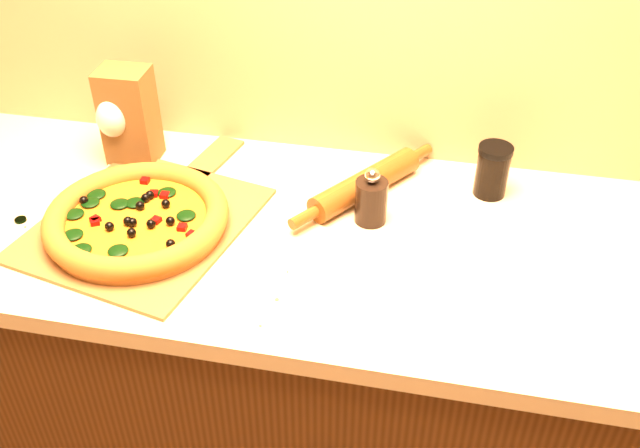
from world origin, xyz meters
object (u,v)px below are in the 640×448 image
(pepper_grinder, at_px, (371,200))
(rolling_pin, at_px, (365,184))
(pizza_peel, at_px, (148,219))
(dark_jar, at_px, (492,170))
(wine_glass, at_px, (112,120))
(pizza, at_px, (137,219))

(pepper_grinder, xyz_separation_m, rolling_pin, (-0.02, 0.09, -0.02))
(pizza_peel, distance_m, dark_jar, 0.73)
(pizza_peel, bearing_deg, dark_jar, 31.92)
(pizza_peel, bearing_deg, wine_glass, 140.05)
(pizza, xyz_separation_m, rolling_pin, (0.43, 0.22, -0.00))
(pepper_grinder, height_order, dark_jar, pepper_grinder)
(dark_jar, bearing_deg, pizza, -157.92)
(pizza_peel, relative_size, rolling_pin, 1.73)
(pepper_grinder, distance_m, dark_jar, 0.28)
(pizza_peel, height_order, rolling_pin, rolling_pin)
(rolling_pin, distance_m, wine_glass, 0.57)
(pizza_peel, xyz_separation_m, dark_jar, (0.69, 0.24, 0.05))
(pizza_peel, relative_size, wine_glass, 3.71)
(pizza_peel, height_order, pizza, pizza)
(dark_jar, bearing_deg, rolling_pin, -167.05)
(pizza_peel, distance_m, pizza, 0.05)
(pizza, distance_m, wine_glass, 0.28)
(pizza_peel, relative_size, dark_jar, 5.31)
(wine_glass, relative_size, dark_jar, 1.43)
(pizza_peel, relative_size, pepper_grinder, 4.96)
(pizza_peel, xyz_separation_m, rolling_pin, (0.42, 0.18, 0.02))
(pizza_peel, bearing_deg, pizza, -83.31)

